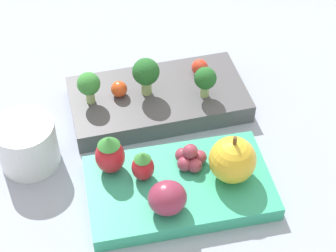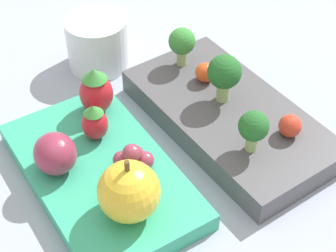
{
  "view_description": "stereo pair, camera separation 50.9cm",
  "coord_description": "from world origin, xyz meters",
  "px_view_note": "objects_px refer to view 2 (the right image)",
  "views": [
    {
      "loc": [
        -0.09,
        -0.47,
        0.52
      ],
      "look_at": [
        -0.01,
        -0.0,
        0.04
      ],
      "focal_mm": 60.0,
      "sensor_mm": 36.0,
      "label": 1
    },
    {
      "loc": [
        0.33,
        -0.2,
        0.41
      ],
      "look_at": [
        -0.01,
        -0.0,
        0.04
      ],
      "focal_mm": 60.0,
      "sensor_mm": 36.0,
      "label": 2
    }
  ],
  "objects_px": {
    "apple": "(129,192)",
    "grape_cluster": "(132,161)",
    "plum": "(55,154)",
    "cherry_tomato_1": "(205,72)",
    "bento_box_fruit": "(101,174)",
    "strawberry_1": "(96,91)",
    "broccoli_floret_1": "(254,127)",
    "broccoli_floret_0": "(182,43)",
    "drinking_cup": "(98,43)",
    "broccoli_floret_2": "(224,73)",
    "bento_box_savoury": "(229,117)",
    "strawberry_0": "(95,122)",
    "cherry_tomato_0": "(290,126)"
  },
  "relations": [
    {
      "from": "broccoli_floret_1",
      "to": "drinking_cup",
      "type": "distance_m",
      "value": 0.23
    },
    {
      "from": "broccoli_floret_1",
      "to": "grape_cluster",
      "type": "xyz_separation_m",
      "value": [
        -0.04,
        -0.1,
        -0.02
      ]
    },
    {
      "from": "broccoli_floret_1",
      "to": "strawberry_0",
      "type": "bearing_deg",
      "value": -130.29
    },
    {
      "from": "cherry_tomato_0",
      "to": "grape_cluster",
      "type": "xyz_separation_m",
      "value": [
        -0.04,
        -0.15,
        -0.01
      ]
    },
    {
      "from": "broccoli_floret_0",
      "to": "drinking_cup",
      "type": "relative_size",
      "value": 0.63
    },
    {
      "from": "broccoli_floret_0",
      "to": "plum",
      "type": "bearing_deg",
      "value": -69.1
    },
    {
      "from": "broccoli_floret_1",
      "to": "apple",
      "type": "distance_m",
      "value": 0.13
    },
    {
      "from": "bento_box_fruit",
      "to": "grape_cluster",
      "type": "height_order",
      "value": "grape_cluster"
    },
    {
      "from": "bento_box_savoury",
      "to": "broccoli_floret_0",
      "type": "bearing_deg",
      "value": -178.16
    },
    {
      "from": "strawberry_1",
      "to": "broccoli_floret_0",
      "type": "bearing_deg",
      "value": 97.17
    },
    {
      "from": "broccoli_floret_1",
      "to": "cherry_tomato_0",
      "type": "height_order",
      "value": "broccoli_floret_1"
    },
    {
      "from": "drinking_cup",
      "to": "bento_box_savoury",
      "type": "bearing_deg",
      "value": 21.78
    },
    {
      "from": "strawberry_0",
      "to": "cherry_tomato_0",
      "type": "bearing_deg",
      "value": 57.61
    },
    {
      "from": "apple",
      "to": "strawberry_1",
      "type": "distance_m",
      "value": 0.14
    },
    {
      "from": "bento_box_fruit",
      "to": "plum",
      "type": "xyz_separation_m",
      "value": [
        -0.02,
        -0.03,
        0.03
      ]
    },
    {
      "from": "bento_box_savoury",
      "to": "plum",
      "type": "height_order",
      "value": "plum"
    },
    {
      "from": "drinking_cup",
      "to": "broccoli_floret_1",
      "type": "bearing_deg",
      "value": 12.42
    },
    {
      "from": "broccoli_floret_2",
      "to": "cherry_tomato_1",
      "type": "xyz_separation_m",
      "value": [
        -0.04,
        0.0,
        -0.02
      ]
    },
    {
      "from": "bento_box_fruit",
      "to": "drinking_cup",
      "type": "xyz_separation_m",
      "value": [
        -0.17,
        0.08,
        0.02
      ]
    },
    {
      "from": "broccoli_floret_0",
      "to": "cherry_tomato_0",
      "type": "distance_m",
      "value": 0.15
    },
    {
      "from": "broccoli_floret_1",
      "to": "bento_box_fruit",
      "type": "bearing_deg",
      "value": -114.15
    },
    {
      "from": "broccoli_floret_2",
      "to": "apple",
      "type": "distance_m",
      "value": 0.17
    },
    {
      "from": "broccoli_floret_0",
      "to": "cherry_tomato_1",
      "type": "height_order",
      "value": "broccoli_floret_0"
    },
    {
      "from": "cherry_tomato_1",
      "to": "strawberry_1",
      "type": "bearing_deg",
      "value": -101.52
    },
    {
      "from": "broccoli_floret_1",
      "to": "strawberry_1",
      "type": "relative_size",
      "value": 0.84
    },
    {
      "from": "grape_cluster",
      "to": "apple",
      "type": "bearing_deg",
      "value": -30.8
    },
    {
      "from": "plum",
      "to": "apple",
      "type": "bearing_deg",
      "value": 22.71
    },
    {
      "from": "cherry_tomato_1",
      "to": "strawberry_0",
      "type": "distance_m",
      "value": 0.14
    },
    {
      "from": "apple",
      "to": "grape_cluster",
      "type": "relative_size",
      "value": 1.59
    },
    {
      "from": "cherry_tomato_1",
      "to": "strawberry_0",
      "type": "bearing_deg",
      "value": -85.29
    },
    {
      "from": "broccoli_floret_0",
      "to": "broccoli_floret_1",
      "type": "height_order",
      "value": "broccoli_floret_0"
    },
    {
      "from": "strawberry_0",
      "to": "bento_box_savoury",
      "type": "bearing_deg",
      "value": 73.43
    },
    {
      "from": "bento_box_fruit",
      "to": "strawberry_1",
      "type": "bearing_deg",
      "value": 155.66
    },
    {
      "from": "broccoli_floret_2",
      "to": "plum",
      "type": "bearing_deg",
      "value": -91.58
    },
    {
      "from": "plum",
      "to": "broccoli_floret_0",
      "type": "bearing_deg",
      "value": 110.9
    },
    {
      "from": "apple",
      "to": "strawberry_1",
      "type": "bearing_deg",
      "value": 165.75
    },
    {
      "from": "broccoli_floret_2",
      "to": "cherry_tomato_0",
      "type": "bearing_deg",
      "value": 18.17
    },
    {
      "from": "broccoli_floret_2",
      "to": "drinking_cup",
      "type": "bearing_deg",
      "value": -155.96
    },
    {
      "from": "bento_box_fruit",
      "to": "apple",
      "type": "distance_m",
      "value": 0.07
    },
    {
      "from": "cherry_tomato_1",
      "to": "plum",
      "type": "height_order",
      "value": "plum"
    },
    {
      "from": "bento_box_fruit",
      "to": "strawberry_1",
      "type": "xyz_separation_m",
      "value": [
        -0.07,
        0.03,
        0.04
      ]
    },
    {
      "from": "bento_box_fruit",
      "to": "strawberry_1",
      "type": "distance_m",
      "value": 0.09
    },
    {
      "from": "bento_box_savoury",
      "to": "drinking_cup",
      "type": "relative_size",
      "value": 3.3
    },
    {
      "from": "cherry_tomato_1",
      "to": "apple",
      "type": "xyz_separation_m",
      "value": [
        0.11,
        -0.15,
        0.01
      ]
    },
    {
      "from": "apple",
      "to": "plum",
      "type": "xyz_separation_m",
      "value": [
        -0.08,
        -0.03,
        -0.01
      ]
    },
    {
      "from": "plum",
      "to": "grape_cluster",
      "type": "height_order",
      "value": "plum"
    },
    {
      "from": "plum",
      "to": "cherry_tomato_1",
      "type": "bearing_deg",
      "value": 99.39
    },
    {
      "from": "broccoli_floret_0",
      "to": "apple",
      "type": "height_order",
      "value": "apple"
    },
    {
      "from": "strawberry_0",
      "to": "strawberry_1",
      "type": "relative_size",
      "value": 0.76
    },
    {
      "from": "bento_box_savoury",
      "to": "drinking_cup",
      "type": "xyz_separation_m",
      "value": [
        -0.17,
        -0.07,
        0.02
      ]
    }
  ]
}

